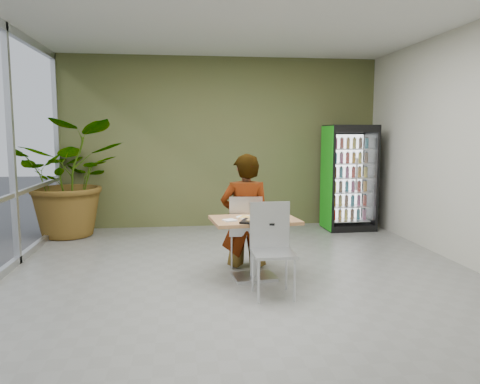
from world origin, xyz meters
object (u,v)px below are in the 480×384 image
Objects in this scene: dining_table at (254,236)px; chair_near at (271,241)px; beverage_fridge at (349,178)px; potted_plant at (71,178)px; soda_cup at (267,211)px; chair_far at (245,226)px; seated_woman at (245,222)px; cafeteria_tray at (259,222)px.

dining_table is 0.56m from chair_near.
potted_plant reaches higher than beverage_fridge.
soda_cup is 3.45m from beverage_fridge.
seated_woman is at bearing -94.54° from chair_far.
cafeteria_tray is 3.75m from beverage_fridge.
soda_cup is at bearing 114.07° from seated_woman.
cafeteria_tray is at bearing -117.70° from soda_cup.
seated_woman is 9.65× the size of soda_cup.
chair_near is at bearing -79.32° from dining_table.
beverage_fridge reaches higher than dining_table.
cafeteria_tray is 0.21× the size of beverage_fridge.
soda_cup is at bearing -0.20° from dining_table.
seated_woman is 0.62m from soda_cup.
seated_woman is at bearing -135.85° from beverage_fridge.
soda_cup is (0.20, -0.49, 0.28)m from chair_far.
soda_cup is at bearing -44.10° from potted_plant.
beverage_fridge is (2.24, 2.23, 0.36)m from seated_woman.
potted_plant is at bearing 131.89° from cafeteria_tray.
seated_woman reaches higher than cafeteria_tray.
chair_far is 0.95× the size of chair_near.
chair_near is at bearing 102.71° from chair_far.
chair_far is at bearing 94.33° from cafeteria_tray.
dining_table is at bearing 93.13° from cafeteria_tray.
cafeteria_tray is at bearing 107.32° from chair_near.
seated_woman reaches higher than chair_far.
soda_cup is at bearing 116.76° from chair_far.
seated_woman reaches higher than soda_cup.
dining_table is 3.97m from potted_plant.
beverage_fridge reaches higher than chair_near.
soda_cup is at bearing 62.30° from cafeteria_tray.
dining_table is 1.07× the size of chair_near.
dining_table is at bearing 100.46° from chair_near.
cafeteria_tray is at bearing 98.16° from seated_woman.
cafeteria_tray is (-0.14, -0.27, -0.08)m from soda_cup.
cafeteria_tray is (0.01, -0.27, 0.23)m from dining_table.
potted_plant reaches higher than soda_cup.
potted_plant is (-2.71, 2.33, 0.44)m from chair_far.
potted_plant reaches higher than seated_woman.
seated_woman is (-0.14, 1.09, 0.01)m from chair_near.
soda_cup is 4.06m from potted_plant.
cafeteria_tray is (-0.09, 0.28, 0.17)m from chair_near.
beverage_fridge is at bearing 57.42° from chair_near.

